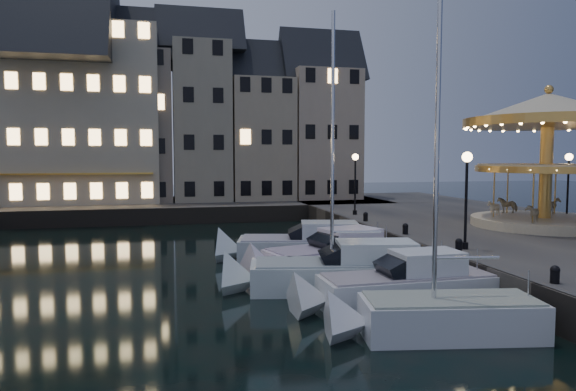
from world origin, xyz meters
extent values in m
plane|color=black|center=(0.00, 0.00, 0.00)|extent=(160.00, 160.00, 0.00)
cube|color=#474442|center=(14.00, 6.00, 0.65)|extent=(16.00, 56.00, 1.30)
cube|color=#474442|center=(-8.00, 28.00, 0.65)|extent=(44.00, 12.00, 1.30)
cube|color=#47423A|center=(6.00, 6.00, 0.65)|extent=(0.15, 44.00, 1.30)
cube|color=#47423A|center=(-6.00, 22.00, 0.65)|extent=(48.00, 0.15, 1.30)
cylinder|color=black|center=(7.20, 1.00, 1.45)|extent=(0.28, 0.28, 0.30)
cylinder|color=black|center=(7.20, 1.00, 3.20)|extent=(0.12, 0.12, 3.80)
sphere|color=#FFD18C|center=(7.20, 1.00, 5.25)|extent=(0.44, 0.44, 0.44)
cylinder|color=black|center=(7.20, 14.50, 1.45)|extent=(0.28, 0.28, 0.30)
cylinder|color=black|center=(7.20, 14.50, 3.20)|extent=(0.12, 0.12, 3.80)
sphere|color=#FFD18C|center=(7.20, 14.50, 5.25)|extent=(0.44, 0.44, 0.44)
cylinder|color=black|center=(18.50, 8.00, 1.45)|extent=(0.28, 0.28, 0.30)
cylinder|color=black|center=(18.50, 8.00, 3.20)|extent=(0.12, 0.12, 3.80)
sphere|color=#FFD18C|center=(18.50, 8.00, 5.25)|extent=(0.44, 0.44, 0.44)
cylinder|color=black|center=(6.60, -5.00, 1.50)|extent=(0.28, 0.28, 0.40)
sphere|color=black|center=(6.60, -5.00, 1.72)|extent=(0.30, 0.30, 0.30)
cylinder|color=black|center=(6.60, 0.50, 1.50)|extent=(0.28, 0.28, 0.40)
sphere|color=black|center=(6.60, 0.50, 1.72)|extent=(0.30, 0.30, 0.30)
cylinder|color=black|center=(6.60, 5.50, 1.50)|extent=(0.28, 0.28, 0.40)
sphere|color=black|center=(6.60, 5.50, 1.72)|extent=(0.30, 0.30, 0.30)
cylinder|color=black|center=(6.60, 11.00, 1.50)|extent=(0.28, 0.28, 0.40)
sphere|color=black|center=(6.60, 11.00, 1.72)|extent=(0.30, 0.30, 0.30)
cube|color=slate|center=(-14.05, 30.00, 7.30)|extent=(5.60, 8.00, 12.00)
cube|color=gray|center=(-8.00, 30.00, 7.80)|extent=(6.20, 8.00, 13.00)
cube|color=gray|center=(-2.25, 30.00, 8.30)|extent=(5.00, 8.00, 14.00)
cube|color=tan|center=(3.20, 30.00, 6.80)|extent=(5.60, 8.00, 11.00)
cube|color=tan|center=(9.25, 30.00, 7.30)|extent=(6.20, 8.00, 12.00)
cube|color=#BFB59C|center=(-14.00, 30.00, 8.80)|extent=(16.00, 9.00, 15.00)
cube|color=silver|center=(2.83, -5.31, 0.45)|extent=(5.40, 2.81, 1.30)
cube|color=gray|center=(2.83, -5.31, 1.12)|extent=(5.12, 2.61, 0.10)
cylinder|color=silver|center=(2.32, -5.22, 5.60)|extent=(0.14, 0.14, 9.01)
cube|color=silver|center=(2.94, -2.25, 0.45)|extent=(6.21, 2.19, 1.30)
cube|color=gray|center=(2.94, -2.25, 1.12)|extent=(5.89, 2.02, 0.10)
cube|color=silver|center=(3.68, -2.23, 1.55)|extent=(2.38, 1.59, 0.80)
cube|color=black|center=(2.45, -2.26, 1.45)|extent=(1.10, 1.46, 0.89)
cube|color=silver|center=(1.81, 0.30, 0.45)|extent=(8.22, 3.79, 1.30)
cube|color=gray|center=(1.81, 0.30, 1.12)|extent=(7.80, 3.53, 0.10)
cube|color=silver|center=(2.75, 0.12, 1.55)|extent=(3.29, 2.29, 0.80)
cube|color=black|center=(1.19, 0.42, 1.45)|extent=(1.59, 1.85, 1.00)
cylinder|color=silver|center=(1.03, 0.45, 6.43)|extent=(0.14, 0.14, 10.67)
cube|color=silver|center=(2.25, 3.59, 0.45)|extent=(6.92, 4.12, 1.30)
cube|color=#92859D|center=(2.25, 3.59, 1.12)|extent=(6.56, 3.84, 0.10)
cube|color=silver|center=(3.00, 3.79, 1.55)|extent=(2.87, 2.45, 0.80)
cube|color=black|center=(1.75, 3.45, 1.45)|extent=(1.54, 1.98, 0.91)
cube|color=silver|center=(1.89, 6.42, 0.45)|extent=(7.81, 4.07, 1.30)
cube|color=gray|center=(1.89, 6.42, 1.12)|extent=(7.40, 3.79, 0.10)
cube|color=silver|center=(2.76, 6.22, 1.55)|extent=(3.17, 2.44, 0.80)
cube|color=black|center=(1.31, 6.55, 1.45)|extent=(1.60, 1.97, 0.97)
cylinder|color=beige|center=(15.63, 6.46, 1.55)|extent=(7.91, 7.91, 0.49)
cylinder|color=gold|center=(15.63, 6.46, 4.86)|extent=(0.69, 0.69, 6.13)
cylinder|color=beige|center=(15.63, 6.46, 4.76)|extent=(7.32, 7.32, 0.18)
cylinder|color=gold|center=(15.63, 6.46, 4.58)|extent=(7.60, 7.60, 0.35)
cone|color=beige|center=(15.63, 6.46, 8.03)|extent=(9.10, 9.10, 1.58)
cylinder|color=gold|center=(15.63, 6.46, 7.19)|extent=(9.10, 9.10, 0.49)
sphere|color=gold|center=(15.63, 6.46, 9.02)|extent=(0.49, 0.49, 0.49)
imported|color=beige|center=(18.28, 7.28, 2.29)|extent=(1.65, 1.19, 0.99)
camera|label=1|loc=(-5.10, -18.55, 5.26)|focal=32.00mm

